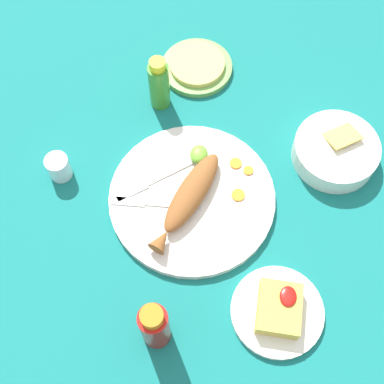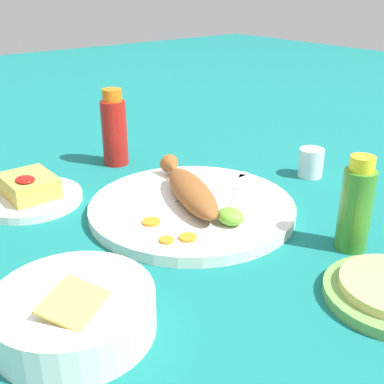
{
  "view_description": "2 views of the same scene",
  "coord_description": "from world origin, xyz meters",
  "px_view_note": "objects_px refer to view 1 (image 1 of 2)",
  "views": [
    {
      "loc": [
        -0.47,
        -0.07,
        1.01
      ],
      "look_at": [
        0.0,
        0.0,
        0.04
      ],
      "focal_mm": 50.0,
      "sensor_mm": 36.0,
      "label": 1
    },
    {
      "loc": [
        0.56,
        -0.45,
        0.36
      ],
      "look_at": [
        0.0,
        0.0,
        0.04
      ],
      "focal_mm": 45.0,
      "sensor_mm": 36.0,
      "label": 2
    }
  ],
  "objects_px": {
    "side_plate_fries": "(277,312)",
    "guacamole_bowl": "(336,150)",
    "fork_far": "(151,182)",
    "fried_fish": "(189,197)",
    "main_plate": "(192,198)",
    "hot_sauce_bottle_green": "(159,84)",
    "tortilla_plate": "(197,67)",
    "salt_cup": "(59,168)",
    "hot_sauce_bottle_red": "(155,326)",
    "fork_near": "(150,203)"
  },
  "relations": [
    {
      "from": "fried_fish",
      "to": "guacamole_bowl",
      "type": "xyz_separation_m",
      "value": [
        0.16,
        -0.29,
        -0.01
      ]
    },
    {
      "from": "main_plate",
      "to": "fork_far",
      "type": "distance_m",
      "value": 0.09
    },
    {
      "from": "fried_fish",
      "to": "fork_near",
      "type": "relative_size",
      "value": 1.3
    },
    {
      "from": "fried_fish",
      "to": "fork_far",
      "type": "xyz_separation_m",
      "value": [
        0.03,
        0.08,
        -0.02
      ]
    },
    {
      "from": "fork_far",
      "to": "salt_cup",
      "type": "xyz_separation_m",
      "value": [
        -0.0,
        0.2,
        0.0
      ]
    },
    {
      "from": "fried_fish",
      "to": "fork_far",
      "type": "relative_size",
      "value": 1.57
    },
    {
      "from": "main_plate",
      "to": "guacamole_bowl",
      "type": "bearing_deg",
      "value": -62.34
    },
    {
      "from": "fork_near",
      "to": "hot_sauce_bottle_green",
      "type": "distance_m",
      "value": 0.27
    },
    {
      "from": "fried_fish",
      "to": "tortilla_plate",
      "type": "distance_m",
      "value": 0.36
    },
    {
      "from": "fork_near",
      "to": "tortilla_plate",
      "type": "relative_size",
      "value": 1.12
    },
    {
      "from": "fork_far",
      "to": "side_plate_fries",
      "type": "bearing_deg",
      "value": 103.26
    },
    {
      "from": "fried_fish",
      "to": "hot_sauce_bottle_green",
      "type": "bearing_deg",
      "value": 43.7
    },
    {
      "from": "main_plate",
      "to": "hot_sauce_bottle_red",
      "type": "height_order",
      "value": "hot_sauce_bottle_red"
    },
    {
      "from": "main_plate",
      "to": "fried_fish",
      "type": "xyz_separation_m",
      "value": [
        -0.01,
        0.0,
        0.03
      ]
    },
    {
      "from": "fork_near",
      "to": "side_plate_fries",
      "type": "bearing_deg",
      "value": 143.49
    },
    {
      "from": "hot_sauce_bottle_red",
      "to": "fried_fish",
      "type": "bearing_deg",
      "value": -3.4
    },
    {
      "from": "main_plate",
      "to": "fork_near",
      "type": "xyz_separation_m",
      "value": [
        -0.03,
        0.08,
        0.01
      ]
    },
    {
      "from": "fork_far",
      "to": "guacamole_bowl",
      "type": "distance_m",
      "value": 0.4
    },
    {
      "from": "guacamole_bowl",
      "to": "tortilla_plate",
      "type": "xyz_separation_m",
      "value": [
        0.19,
        0.33,
        -0.02
      ]
    },
    {
      "from": "hot_sauce_bottle_green",
      "to": "salt_cup",
      "type": "bearing_deg",
      "value": 140.71
    },
    {
      "from": "fork_near",
      "to": "guacamole_bowl",
      "type": "relative_size",
      "value": 1.03
    },
    {
      "from": "fried_fish",
      "to": "tortilla_plate",
      "type": "height_order",
      "value": "fried_fish"
    },
    {
      "from": "fork_near",
      "to": "side_plate_fries",
      "type": "relative_size",
      "value": 1.05
    },
    {
      "from": "fork_near",
      "to": "fork_far",
      "type": "xyz_separation_m",
      "value": [
        0.05,
        0.01,
        0.0
      ]
    },
    {
      "from": "main_plate",
      "to": "salt_cup",
      "type": "relative_size",
      "value": 6.09
    },
    {
      "from": "fried_fish",
      "to": "side_plate_fries",
      "type": "bearing_deg",
      "value": -113.68
    },
    {
      "from": "salt_cup",
      "to": "hot_sauce_bottle_red",
      "type": "bearing_deg",
      "value": -138.74
    },
    {
      "from": "guacamole_bowl",
      "to": "fried_fish",
      "type": "bearing_deg",
      "value": 119.21
    },
    {
      "from": "fork_far",
      "to": "guacamole_bowl",
      "type": "xyz_separation_m",
      "value": [
        0.13,
        -0.37,
        0.01
      ]
    },
    {
      "from": "main_plate",
      "to": "guacamole_bowl",
      "type": "height_order",
      "value": "guacamole_bowl"
    },
    {
      "from": "fork_near",
      "to": "fried_fish",
      "type": "bearing_deg",
      "value": -171.29
    },
    {
      "from": "hot_sauce_bottle_green",
      "to": "salt_cup",
      "type": "relative_size",
      "value": 2.51
    },
    {
      "from": "hot_sauce_bottle_green",
      "to": "side_plate_fries",
      "type": "xyz_separation_m",
      "value": [
        -0.44,
        -0.3,
        -0.06
      ]
    },
    {
      "from": "fried_fish",
      "to": "tortilla_plate",
      "type": "bearing_deg",
      "value": 26.65
    },
    {
      "from": "side_plate_fries",
      "to": "guacamole_bowl",
      "type": "xyz_separation_m",
      "value": [
        0.36,
        -0.09,
        0.02
      ]
    },
    {
      "from": "fried_fish",
      "to": "tortilla_plate",
      "type": "relative_size",
      "value": 1.46
    },
    {
      "from": "guacamole_bowl",
      "to": "tortilla_plate",
      "type": "relative_size",
      "value": 1.09
    },
    {
      "from": "main_plate",
      "to": "guacamole_bowl",
      "type": "relative_size",
      "value": 1.9
    },
    {
      "from": "guacamole_bowl",
      "to": "tortilla_plate",
      "type": "bearing_deg",
      "value": 59.9
    },
    {
      "from": "hot_sauce_bottle_green",
      "to": "fried_fish",
      "type": "bearing_deg",
      "value": -156.93
    },
    {
      "from": "guacamole_bowl",
      "to": "salt_cup",
      "type": "bearing_deg",
      "value": 102.95
    },
    {
      "from": "hot_sauce_bottle_red",
      "to": "salt_cup",
      "type": "bearing_deg",
      "value": 41.26
    },
    {
      "from": "salt_cup",
      "to": "main_plate",
      "type": "bearing_deg",
      "value": -93.68
    },
    {
      "from": "hot_sauce_bottle_red",
      "to": "tortilla_plate",
      "type": "bearing_deg",
      "value": 1.94
    },
    {
      "from": "salt_cup",
      "to": "guacamole_bowl",
      "type": "distance_m",
      "value": 0.59
    },
    {
      "from": "fork_far",
      "to": "fried_fish",
      "type": "bearing_deg",
      "value": 121.4
    },
    {
      "from": "hot_sauce_bottle_green",
      "to": "tortilla_plate",
      "type": "distance_m",
      "value": 0.14
    },
    {
      "from": "fried_fish",
      "to": "fork_far",
      "type": "bearing_deg",
      "value": 90.2
    },
    {
      "from": "main_plate",
      "to": "side_plate_fries",
      "type": "distance_m",
      "value": 0.28
    },
    {
      "from": "fried_fish",
      "to": "hot_sauce_bottle_green",
      "type": "height_order",
      "value": "hot_sauce_bottle_green"
    }
  ]
}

